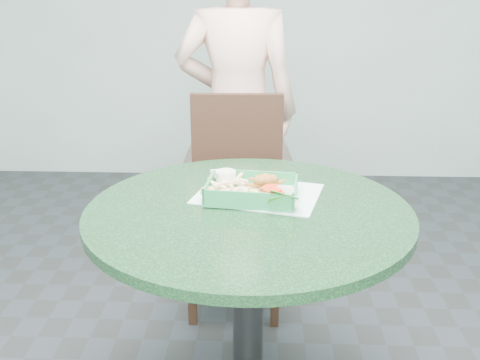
{
  "coord_description": "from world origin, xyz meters",
  "views": [
    {
      "loc": [
        0.04,
        -1.52,
        1.41
      ],
      "look_at": [
        -0.03,
        0.1,
        0.82
      ],
      "focal_mm": 42.0,
      "sensor_mm": 36.0,
      "label": 1
    }
  ],
  "objects_px": {
    "crab_sandwich": "(265,189)",
    "sauce_ramekin": "(224,183)",
    "diner_person": "(237,101)",
    "food_basket": "(252,199)",
    "cafe_table": "(248,266)",
    "dining_chair": "(236,187)"
  },
  "relations": [
    {
      "from": "diner_person",
      "to": "dining_chair",
      "type": "bearing_deg",
      "value": 93.13
    },
    {
      "from": "cafe_table",
      "to": "food_basket",
      "type": "xyz_separation_m",
      "value": [
        0.01,
        0.08,
        0.19
      ]
    },
    {
      "from": "cafe_table",
      "to": "sauce_ramekin",
      "type": "height_order",
      "value": "sauce_ramekin"
    },
    {
      "from": "dining_chair",
      "to": "crab_sandwich",
      "type": "relative_size",
      "value": 8.62
    },
    {
      "from": "food_basket",
      "to": "sauce_ramekin",
      "type": "height_order",
      "value": "sauce_ramekin"
    },
    {
      "from": "cafe_table",
      "to": "dining_chair",
      "type": "relative_size",
      "value": 1.03
    },
    {
      "from": "dining_chair",
      "to": "diner_person",
      "type": "xyz_separation_m",
      "value": [
        -0.01,
        0.29,
        0.33
      ]
    },
    {
      "from": "dining_chair",
      "to": "sauce_ramekin",
      "type": "distance_m",
      "value": 0.73
    },
    {
      "from": "dining_chair",
      "to": "cafe_table",
      "type": "bearing_deg",
      "value": -86.2
    },
    {
      "from": "cafe_table",
      "to": "food_basket",
      "type": "relative_size",
      "value": 3.58
    },
    {
      "from": "food_basket",
      "to": "sauce_ramekin",
      "type": "xyz_separation_m",
      "value": [
        -0.09,
        0.05,
        0.03
      ]
    },
    {
      "from": "food_basket",
      "to": "crab_sandwich",
      "type": "bearing_deg",
      "value": 14.66
    },
    {
      "from": "cafe_table",
      "to": "dining_chair",
      "type": "xyz_separation_m",
      "value": [
        -0.07,
        0.8,
        -0.05
      ]
    },
    {
      "from": "food_basket",
      "to": "sauce_ramekin",
      "type": "bearing_deg",
      "value": 150.55
    },
    {
      "from": "crab_sandwich",
      "to": "sauce_ramekin",
      "type": "distance_m",
      "value": 0.13
    },
    {
      "from": "dining_chair",
      "to": "food_basket",
      "type": "relative_size",
      "value": 3.46
    },
    {
      "from": "cafe_table",
      "to": "crab_sandwich",
      "type": "height_order",
      "value": "crab_sandwich"
    },
    {
      "from": "diner_person",
      "to": "crab_sandwich",
      "type": "xyz_separation_m",
      "value": [
        0.13,
        -1.01,
        -0.06
      ]
    },
    {
      "from": "diner_person",
      "to": "food_basket",
      "type": "distance_m",
      "value": 1.02
    },
    {
      "from": "dining_chair",
      "to": "diner_person",
      "type": "distance_m",
      "value": 0.44
    },
    {
      "from": "diner_person",
      "to": "food_basket",
      "type": "xyz_separation_m",
      "value": [
        0.09,
        -1.02,
        -0.09
      ]
    },
    {
      "from": "diner_person",
      "to": "crab_sandwich",
      "type": "height_order",
      "value": "diner_person"
    }
  ]
}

